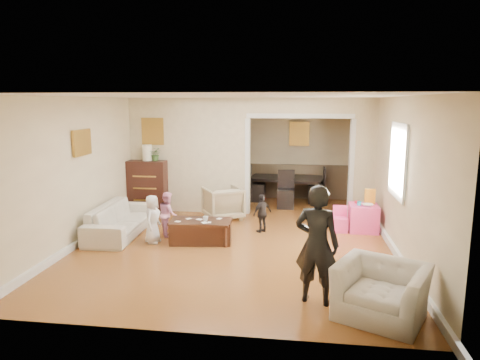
# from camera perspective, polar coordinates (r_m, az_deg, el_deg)

# --- Properties ---
(floor) EXTENTS (7.00, 7.00, 0.00)m
(floor) POSITION_cam_1_polar(r_m,az_deg,el_deg) (8.22, -0.19, -7.47)
(floor) COLOR #A9622B
(floor) RESTS_ON ground
(partition_left) EXTENTS (2.75, 0.18, 2.60)m
(partition_left) POSITION_cam_1_polar(r_m,az_deg,el_deg) (9.94, -6.65, 3.24)
(partition_left) COLOR beige
(partition_left) RESTS_ON ground
(partition_right) EXTENTS (0.55, 0.18, 2.60)m
(partition_right) POSITION_cam_1_polar(r_m,az_deg,el_deg) (9.74, 15.91, 2.77)
(partition_right) COLOR beige
(partition_right) RESTS_ON ground
(partition_header) EXTENTS (2.22, 0.18, 0.35)m
(partition_header) POSITION_cam_1_polar(r_m,az_deg,el_deg) (9.56, 7.95, 9.69)
(partition_header) COLOR beige
(partition_header) RESTS_ON partition_right
(window_pane) EXTENTS (0.03, 0.95, 1.10)m
(window_pane) POSITION_cam_1_polar(r_m,az_deg,el_deg) (7.60, 20.22, 2.42)
(window_pane) COLOR white
(window_pane) RESTS_ON ground
(framed_art_partition) EXTENTS (0.45, 0.03, 0.55)m
(framed_art_partition) POSITION_cam_1_polar(r_m,az_deg,el_deg) (10.03, -11.46, 6.32)
(framed_art_partition) COLOR brown
(framed_art_partition) RESTS_ON partition_left
(framed_art_sofa_wall) EXTENTS (0.03, 0.55, 0.40)m
(framed_art_sofa_wall) POSITION_cam_1_polar(r_m,az_deg,el_deg) (8.13, -20.17, 4.67)
(framed_art_sofa_wall) COLOR brown
(framed_art_alcove) EXTENTS (0.45, 0.03, 0.55)m
(framed_art_alcove) POSITION_cam_1_polar(r_m,az_deg,el_deg) (11.23, 7.84, 6.06)
(framed_art_alcove) COLOR brown
(sofa) EXTENTS (0.85, 2.01, 0.58)m
(sofa) POSITION_cam_1_polar(r_m,az_deg,el_deg) (8.60, -15.47, -5.03)
(sofa) COLOR beige
(sofa) RESTS_ON ground
(armchair_back) EXTENTS (1.03, 1.04, 0.70)m
(armchair_back) POSITION_cam_1_polar(r_m,az_deg,el_deg) (9.35, -2.26, -3.07)
(armchair_back) COLOR tan
(armchair_back) RESTS_ON ground
(armchair_front) EXTENTS (1.27, 1.21, 0.64)m
(armchair_front) POSITION_cam_1_polar(r_m,az_deg,el_deg) (5.47, 18.17, -13.79)
(armchair_front) COLOR beige
(armchair_front) RESTS_ON ground
(dresser) EXTENTS (0.87, 0.49, 1.19)m
(dresser) POSITION_cam_1_polar(r_m,az_deg,el_deg) (10.13, -12.00, -0.81)
(dresser) COLOR #34140F
(dresser) RESTS_ON ground
(table_lamp) EXTENTS (0.22, 0.22, 0.36)m
(table_lamp) POSITION_cam_1_polar(r_m,az_deg,el_deg) (10.01, -12.16, 3.56)
(table_lamp) COLOR #FEF7CF
(table_lamp) RESTS_ON dresser
(potted_plant) EXTENTS (0.27, 0.23, 0.30)m
(potted_plant) POSITION_cam_1_polar(r_m,az_deg,el_deg) (9.95, -11.07, 3.38)
(potted_plant) COLOR #41652D
(potted_plant) RESTS_ON dresser
(coffee_table) EXTENTS (1.14, 0.67, 0.41)m
(coffee_table) POSITION_cam_1_polar(r_m,az_deg,el_deg) (7.88, -5.19, -6.75)
(coffee_table) COLOR #3D1F13
(coffee_table) RESTS_ON ground
(coffee_cup) EXTENTS (0.11, 0.11, 0.09)m
(coffee_cup) POSITION_cam_1_polar(r_m,az_deg,el_deg) (7.75, -4.58, -5.13)
(coffee_cup) COLOR silver
(coffee_cup) RESTS_ON coffee_table
(play_table) EXTENTS (0.56, 0.56, 0.53)m
(play_table) POSITION_cam_1_polar(r_m,az_deg,el_deg) (8.83, 15.99, -4.84)
(play_table) COLOR #FF4390
(play_table) RESTS_ON ground
(cereal_box) EXTENTS (0.20, 0.07, 0.30)m
(cereal_box) POSITION_cam_1_polar(r_m,az_deg,el_deg) (8.85, 16.80, -2.09)
(cereal_box) COLOR yellow
(cereal_box) RESTS_ON play_table
(cyan_cup) EXTENTS (0.08, 0.08, 0.08)m
(cyan_cup) POSITION_cam_1_polar(r_m,az_deg,el_deg) (8.70, 15.48, -2.98)
(cyan_cup) COLOR #26AAC0
(cyan_cup) RESTS_ON play_table
(toy_block) EXTENTS (0.10, 0.08, 0.05)m
(toy_block) POSITION_cam_1_polar(r_m,az_deg,el_deg) (8.86, 15.20, -2.83)
(toy_block) COLOR red
(toy_block) RESTS_ON play_table
(play_bowl) EXTENTS (0.21, 0.21, 0.05)m
(play_bowl) POSITION_cam_1_polar(r_m,az_deg,el_deg) (8.66, 16.52, -3.20)
(play_bowl) COLOR white
(play_bowl) RESTS_ON play_table
(dining_table) EXTENTS (2.01, 1.39, 0.64)m
(dining_table) POSITION_cam_1_polar(r_m,az_deg,el_deg) (11.00, 6.17, -1.24)
(dining_table) COLOR black
(dining_table) RESTS_ON ground
(adult_person) EXTENTS (0.64, 0.51, 1.53)m
(adult_person) POSITION_cam_1_polar(r_m,az_deg,el_deg) (5.49, 10.11, -8.39)
(adult_person) COLOR black
(adult_person) RESTS_ON ground
(child_kneel_a) EXTENTS (0.30, 0.44, 0.88)m
(child_kneel_a) POSITION_cam_1_polar(r_m,az_deg,el_deg) (7.91, -11.50, -5.08)
(child_kneel_a) COLOR silver
(child_kneel_a) RESTS_ON ground
(child_kneel_b) EXTENTS (0.47, 0.51, 0.84)m
(child_kneel_b) POSITION_cam_1_polar(r_m,az_deg,el_deg) (8.28, -9.50, -4.44)
(child_kneel_b) COLOR pink
(child_kneel_b) RESTS_ON ground
(child_toddler) EXTENTS (0.44, 0.45, 0.76)m
(child_toddler) POSITION_cam_1_polar(r_m,az_deg,el_deg) (8.40, 2.96, -4.41)
(child_toddler) COLOR black
(child_toddler) RESTS_ON ground
(craft_papers) EXTENTS (0.81, 0.43, 0.00)m
(craft_papers) POSITION_cam_1_polar(r_m,az_deg,el_deg) (7.81, -5.36, -5.34)
(craft_papers) COLOR white
(craft_papers) RESTS_ON coffee_table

